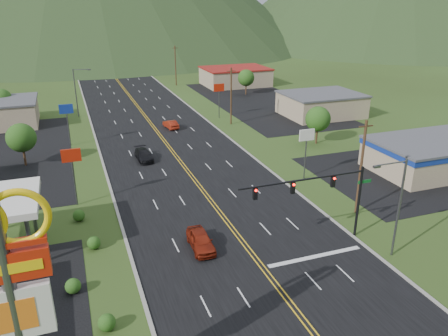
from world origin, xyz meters
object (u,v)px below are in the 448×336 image
object	(u,v)px
streetlight_west	(77,89)
car_dark_mid	(144,155)
traffic_signal	(322,190)
car_red_near	(201,241)
car_red_far	(171,124)
streetlight_east	(397,202)
pylon_sign	(10,288)

from	to	relation	value
streetlight_west	car_dark_mid	size ratio (longest dim) A/B	1.84
traffic_signal	car_dark_mid	world-z (taller)	traffic_signal
traffic_signal	car_red_near	distance (m)	11.72
streetlight_west	car_dark_mid	distance (m)	29.64
car_dark_mid	car_red_far	distance (m)	16.10
traffic_signal	car_red_far	distance (m)	42.36
streetlight_east	streetlight_west	bearing A→B (deg)	110.86
streetlight_west	car_dark_mid	xyz separation A→B (m)	(7.08, -28.43, -4.47)
traffic_signal	car_red_near	world-z (taller)	traffic_signal
car_red_far	car_dark_mid	bearing A→B (deg)	54.64
traffic_signal	streetlight_west	distance (m)	58.88
pylon_sign	traffic_signal	xyz separation A→B (m)	(23.48, 12.00, -3.97)
pylon_sign	car_red_near	size ratio (longest dim) A/B	3.00
car_red_near	car_dark_mid	xyz separation A→B (m)	(-0.63, 24.84, -0.09)
traffic_signal	car_dark_mid	distance (m)	30.08
pylon_sign	traffic_signal	size ratio (longest dim) A/B	1.07
pylon_sign	streetlight_west	distance (m)	68.33
streetlight_east	car_red_far	bearing A→B (deg)	100.49
streetlight_west	car_dark_mid	world-z (taller)	streetlight_west
car_dark_mid	car_red_far	size ratio (longest dim) A/B	1.15
traffic_signal	car_red_near	bearing A→B (deg)	165.35
traffic_signal	streetlight_west	bearing A→B (deg)	107.97
pylon_sign	car_dark_mid	xyz separation A→B (m)	(12.40, 39.57, -8.59)
pylon_sign	car_red_near	xyz separation A→B (m)	(13.03, 14.73, -8.50)
pylon_sign	car_dark_mid	bearing A→B (deg)	72.60
streetlight_west	car_red_far	distance (m)	20.60
car_red_far	streetlight_east	bearing A→B (deg)	92.00
streetlight_east	car_red_near	xyz separation A→B (m)	(-15.15, 6.73, -4.39)
car_red_far	pylon_sign	bearing A→B (deg)	61.47
streetlight_west	streetlight_east	bearing A→B (deg)	-69.14
streetlight_west	car_red_near	distance (m)	54.01
pylon_sign	car_red_near	bearing A→B (deg)	48.50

